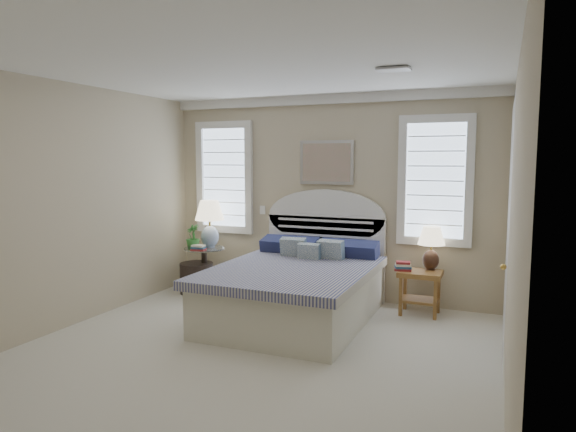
% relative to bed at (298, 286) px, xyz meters
% --- Properties ---
extents(floor, '(4.50, 5.00, 0.01)m').
position_rel_bed_xyz_m(floor, '(0.00, -1.46, -0.39)').
color(floor, '#B7B09C').
rests_on(floor, ground).
extents(ceiling, '(4.50, 5.00, 0.01)m').
position_rel_bed_xyz_m(ceiling, '(0.00, -1.46, 2.31)').
color(ceiling, white).
rests_on(ceiling, wall_back).
extents(wall_back, '(4.50, 0.02, 2.70)m').
position_rel_bed_xyz_m(wall_back, '(0.00, 1.04, 0.96)').
color(wall_back, '#C0B090').
rests_on(wall_back, floor).
extents(wall_left, '(0.02, 5.00, 2.70)m').
position_rel_bed_xyz_m(wall_left, '(-2.25, -1.46, 0.96)').
color(wall_left, '#C0B090').
rests_on(wall_left, floor).
extents(wall_right, '(0.02, 5.00, 2.70)m').
position_rel_bed_xyz_m(wall_right, '(2.25, -1.46, 0.96)').
color(wall_right, '#C0B090').
rests_on(wall_right, floor).
extents(crown_molding, '(4.50, 0.08, 0.12)m').
position_rel_bed_xyz_m(crown_molding, '(0.00, 1.00, 2.25)').
color(crown_molding, white).
rests_on(crown_molding, wall_back).
extents(hvac_vent, '(0.30, 0.20, 0.02)m').
position_rel_bed_xyz_m(hvac_vent, '(1.20, -0.66, 2.29)').
color(hvac_vent, '#B2B2B2').
rests_on(hvac_vent, ceiling).
extents(switch_plate, '(0.08, 0.01, 0.12)m').
position_rel_bed_xyz_m(switch_plate, '(-0.95, 1.03, 0.76)').
color(switch_plate, white).
rests_on(switch_plate, wall_back).
extents(window_left, '(0.90, 0.06, 1.60)m').
position_rel_bed_xyz_m(window_left, '(-1.55, 1.02, 1.21)').
color(window_left, silver).
rests_on(window_left, wall_back).
extents(window_right, '(0.90, 0.06, 1.60)m').
position_rel_bed_xyz_m(window_right, '(1.40, 1.02, 1.21)').
color(window_right, silver).
rests_on(window_right, wall_back).
extents(painting, '(0.74, 0.04, 0.58)m').
position_rel_bed_xyz_m(painting, '(0.00, 1.00, 1.43)').
color(painting, silver).
rests_on(painting, wall_back).
extents(closet_door, '(0.02, 1.80, 2.40)m').
position_rel_bed_xyz_m(closet_door, '(2.23, -0.26, 0.81)').
color(closet_door, silver).
rests_on(closet_door, floor).
extents(bed, '(1.72, 2.28, 1.47)m').
position_rel_bed_xyz_m(bed, '(0.00, 0.00, 0.00)').
color(bed, beige).
rests_on(bed, floor).
extents(side_table_left, '(0.56, 0.56, 0.63)m').
position_rel_bed_xyz_m(side_table_left, '(-1.65, 0.59, 0.00)').
color(side_table_left, black).
rests_on(side_table_left, floor).
extents(nightstand_right, '(0.50, 0.40, 0.53)m').
position_rel_bed_xyz_m(nightstand_right, '(1.30, 0.69, 0.00)').
color(nightstand_right, olive).
rests_on(nightstand_right, floor).
extents(floor_pot, '(0.60, 0.60, 0.42)m').
position_rel_bed_xyz_m(floor_pot, '(-1.73, 0.52, -0.17)').
color(floor_pot, black).
rests_on(floor_pot, floor).
extents(lamp_left, '(0.52, 0.52, 0.67)m').
position_rel_bed_xyz_m(lamp_left, '(-1.61, 0.69, 0.65)').
color(lamp_left, silver).
rests_on(lamp_left, side_table_left).
extents(lamp_right, '(0.33, 0.33, 0.53)m').
position_rel_bed_xyz_m(lamp_right, '(1.40, 0.84, 0.47)').
color(lamp_right, black).
rests_on(lamp_right, nightstand_right).
extents(potted_plant, '(0.23, 0.23, 0.34)m').
position_rel_bed_xyz_m(potted_plant, '(-1.74, 0.45, 0.41)').
color(potted_plant, '#317C35').
rests_on(potted_plant, side_table_left).
extents(books_left, '(0.20, 0.16, 0.08)m').
position_rel_bed_xyz_m(books_left, '(-1.61, 0.38, 0.28)').
color(books_left, maroon).
rests_on(books_left, side_table_left).
extents(books_right, '(0.23, 0.19, 0.11)m').
position_rel_bed_xyz_m(books_right, '(1.10, 0.65, 0.19)').
color(books_right, maroon).
rests_on(books_right, nightstand_right).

